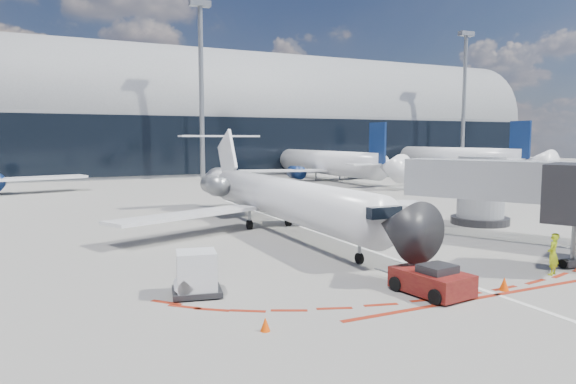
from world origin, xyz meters
name	(u,v)px	position (x,y,z in m)	size (l,w,h in m)	color
ground	(343,241)	(0.00, 0.00, 0.00)	(260.00, 260.00, 0.00)	slate
apron_centerline	(326,235)	(0.00, 2.00, 0.01)	(0.25, 40.00, 0.01)	silver
apron_stop_bar	(497,295)	(0.00, -11.50, 0.01)	(14.00, 0.25, 0.01)	maroon
terminal_building	(147,124)	(0.00, 64.97, 8.52)	(150.00, 24.15, 24.00)	gray
jet_bridge	(507,188)	(9.79, -3.01, 3.01)	(10.03, 15.20, 4.90)	#95989D
light_mast_centre	(201,94)	(5.00, 48.00, 12.50)	(0.70, 0.70, 25.00)	gray
light_mast_east	(464,104)	(55.00, 48.00, 12.50)	(0.70, 0.70, 25.00)	gray
regional_jet	(277,196)	(-2.12, 4.86, 2.27)	(22.05, 27.19, 6.81)	white
pushback_tug	(432,281)	(-2.23, -10.33, 0.54)	(2.34, 4.76, 1.21)	#510B0E
ramp_worker	(553,254)	(4.55, -10.37, 0.94)	(0.68, 0.45, 1.88)	#C8E818
uld_container	(197,274)	(-10.57, -6.66, 0.86)	(2.11, 1.89, 1.74)	black
safety_cone_left	(265,324)	(-9.58, -11.18, 0.22)	(0.32, 0.32, 0.45)	#E44404
safety_cone_right	(504,284)	(0.71, -11.19, 0.27)	(0.39, 0.39, 0.54)	#E44404
bg_airliner_2	(325,146)	(21.41, 40.57, 5.01)	(30.99, 32.81, 10.03)	white
bg_airliner_3	(450,143)	(46.25, 41.68, 5.37)	(33.20, 35.15, 10.74)	white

